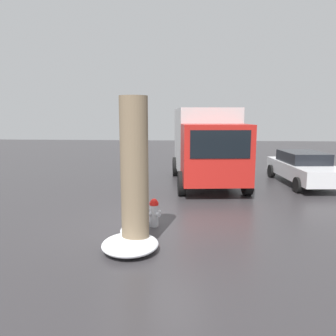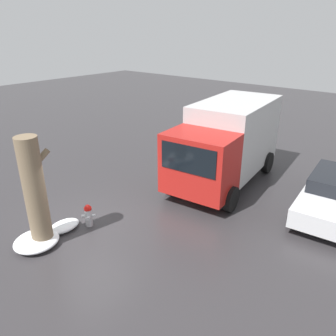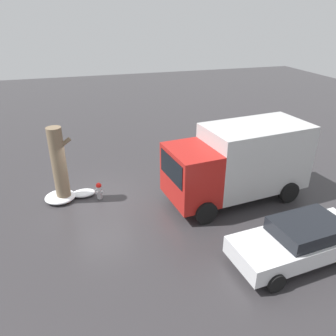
{
  "view_description": "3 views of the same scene",
  "coord_description": "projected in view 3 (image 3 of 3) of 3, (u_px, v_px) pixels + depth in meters",
  "views": [
    {
      "loc": [
        -8.24,
        -1.0,
        2.9
      ],
      "look_at": [
        3.46,
        -0.1,
        1.01
      ],
      "focal_mm": 35.0,
      "sensor_mm": 36.0,
      "label": 1
    },
    {
      "loc": [
        -5.28,
        -7.66,
        5.83
      ],
      "look_at": [
        3.5,
        -0.38,
        0.96
      ],
      "focal_mm": 35.0,
      "sensor_mm": 36.0,
      "label": 2
    },
    {
      "loc": [
        -0.66,
        -12.62,
        7.4
      ],
      "look_at": [
        2.9,
        -0.7,
        1.38
      ],
      "focal_mm": 35.0,
      "sensor_mm": 36.0,
      "label": 3
    }
  ],
  "objects": [
    {
      "name": "ground_plane",
      "position": [
        100.0,
        198.0,
        14.28
      ],
      "size": [
        60.0,
        60.0,
        0.0
      ],
      "primitive_type": "plane",
      "color": "#333033"
    },
    {
      "name": "fire_hydrant",
      "position": [
        99.0,
        190.0,
        14.11
      ],
      "size": [
        0.37,
        0.37,
        0.75
      ],
      "rotation": [
        0.0,
        0.0,
        3.97
      ],
      "color": "#B7B7BC",
      "rests_on": "ground_plane"
    },
    {
      "name": "tree_trunk",
      "position": [
        59.0,
        166.0,
        13.37
      ],
      "size": [
        0.91,
        0.6,
        3.3
      ],
      "color": "#7F6B51",
      "rests_on": "ground_plane"
    },
    {
      "name": "delivery_truck",
      "position": [
        240.0,
        161.0,
        13.67
      ],
      "size": [
        6.21,
        3.2,
        3.2
      ],
      "rotation": [
        0.0,
        0.0,
        1.68
      ],
      "color": "red",
      "rests_on": "ground_plane"
    },
    {
      "name": "parked_car",
      "position": [
        301.0,
        240.0,
        10.55
      ],
      "size": [
        4.72,
        2.29,
        1.37
      ],
      "rotation": [
        0.0,
        0.0,
        1.66
      ],
      "color": "silver",
      "rests_on": "ground_plane"
    },
    {
      "name": "snow_pile_by_hydrant",
      "position": [
        84.0,
        193.0,
        14.41
      ],
      "size": [
        1.01,
        0.66,
        0.25
      ],
      "color": "white",
      "rests_on": "ground_plane"
    },
    {
      "name": "snow_pile_curbside",
      "position": [
        60.0,
        197.0,
        14.07
      ],
      "size": [
        1.28,
        1.22,
        0.31
      ],
      "color": "white",
      "rests_on": "ground_plane"
    }
  ]
}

